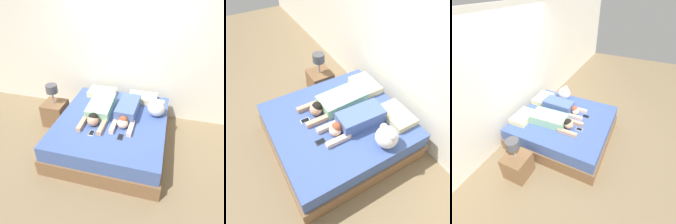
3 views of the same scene
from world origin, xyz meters
TOP-DOWN VIEW (x-y plane):
  - ground_plane at (0.00, 0.00)m, footprint 12.00×12.00m
  - wall_back at (0.00, 1.14)m, footprint 12.00×0.06m
  - bed at (0.00, 0.00)m, footprint 1.84×1.97m
  - pillow_head_left at (-0.40, 0.75)m, footprint 0.53×0.35m
  - pillow_head_right at (0.40, 0.75)m, footprint 0.53×0.35m
  - person_left at (-0.25, 0.12)m, footprint 0.43×1.04m
  - person_right at (0.22, 0.15)m, footprint 0.34×0.95m
  - cell_phone_left at (-0.21, -0.43)m, footprint 0.08×0.13m
  - cell_phone_right at (0.24, -0.41)m, footprint 0.08×0.13m
  - plush_toy at (0.69, 0.32)m, footprint 0.30×0.30m
  - nightstand at (-1.24, 0.32)m, footprint 0.42×0.42m

SIDE VIEW (x-z plane):
  - ground_plane at x=0.00m, z-range 0.00..0.00m
  - bed at x=0.00m, z-range 0.00..0.52m
  - nightstand at x=-1.24m, z-range -0.15..0.70m
  - cell_phone_left at x=-0.21m, z-range 0.53..0.54m
  - cell_phone_right at x=0.24m, z-range 0.53..0.54m
  - pillow_head_left at x=-0.40m, z-range 0.53..0.63m
  - pillow_head_right at x=0.40m, z-range 0.53..0.63m
  - person_left at x=-0.25m, z-range 0.51..0.72m
  - person_right at x=0.22m, z-range 0.52..0.74m
  - plush_toy at x=0.69m, z-range 0.53..0.84m
  - wall_back at x=0.00m, z-range 0.00..2.60m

